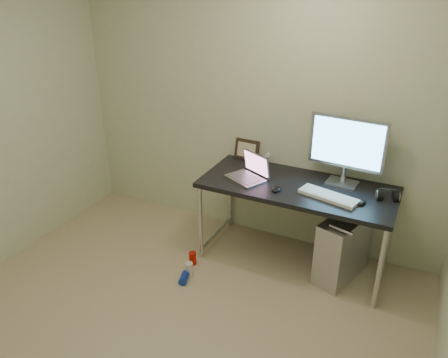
# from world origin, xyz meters

# --- Properties ---
(floor) EXTENTS (3.50, 3.50, 0.00)m
(floor) POSITION_xyz_m (0.00, 0.00, 0.00)
(floor) COLOR tan
(floor) RESTS_ON ground
(wall_back) EXTENTS (3.50, 0.02, 2.50)m
(wall_back) POSITION_xyz_m (0.00, 1.75, 1.25)
(wall_back) COLOR beige
(wall_back) RESTS_ON ground
(desk) EXTENTS (1.58, 0.69, 0.75)m
(desk) POSITION_xyz_m (0.55, 1.40, 0.67)
(desk) COLOR black
(desk) RESTS_ON ground
(tower_computer) EXTENTS (0.38, 0.58, 0.59)m
(tower_computer) POSITION_xyz_m (0.98, 1.38, 0.28)
(tower_computer) COLOR #BBBAC0
(tower_computer) RESTS_ON ground
(cable_a) EXTENTS (0.01, 0.16, 0.69)m
(cable_a) POSITION_xyz_m (0.93, 1.70, 0.40)
(cable_a) COLOR black
(cable_a) RESTS_ON ground
(cable_b) EXTENTS (0.02, 0.11, 0.71)m
(cable_b) POSITION_xyz_m (1.02, 1.68, 0.38)
(cable_b) COLOR black
(cable_b) RESTS_ON ground
(can_red) EXTENTS (0.08, 0.08, 0.12)m
(can_red) POSITION_xyz_m (-0.22, 0.97, 0.06)
(can_red) COLOR #BD1207
(can_red) RESTS_ON ground
(can_white) EXTENTS (0.09, 0.09, 0.12)m
(can_white) POSITION_xyz_m (-0.17, 0.82, 0.06)
(can_white) COLOR silver
(can_white) RESTS_ON ground
(can_blue) EXTENTS (0.10, 0.14, 0.07)m
(can_blue) POSITION_xyz_m (-0.16, 0.73, 0.03)
(can_blue) COLOR #132FA3
(can_blue) RESTS_ON ground
(laptop) EXTENTS (0.39, 0.36, 0.21)m
(laptop) POSITION_xyz_m (0.14, 1.35, 0.80)
(laptop) COLOR #ADAEB5
(laptop) RESTS_ON desk
(monitor) EXTENTS (0.61, 0.20, 0.57)m
(monitor) POSITION_xyz_m (0.87, 1.59, 1.08)
(monitor) COLOR #ADAEB5
(monitor) RESTS_ON desk
(keyboard) EXTENTS (0.48, 0.25, 0.03)m
(keyboard) POSITION_xyz_m (0.83, 1.29, 0.76)
(keyboard) COLOR white
(keyboard) RESTS_ON desk
(mouse_right) EXTENTS (0.08, 0.11, 0.04)m
(mouse_right) POSITION_xyz_m (1.08, 1.31, 0.77)
(mouse_right) COLOR black
(mouse_right) RESTS_ON desk
(mouse_left) EXTENTS (0.08, 0.11, 0.04)m
(mouse_left) POSITION_xyz_m (0.43, 1.24, 0.77)
(mouse_left) COLOR black
(mouse_left) RESTS_ON desk
(headphones) EXTENTS (0.18, 0.10, 0.11)m
(headphones) POSITION_xyz_m (1.24, 1.47, 0.78)
(headphones) COLOR black
(headphones) RESTS_ON desk
(picture_frame) EXTENTS (0.24, 0.08, 0.19)m
(picture_frame) POSITION_xyz_m (-0.05, 1.73, 0.85)
(picture_frame) COLOR black
(picture_frame) RESTS_ON desk
(webcam) EXTENTS (0.04, 0.03, 0.11)m
(webcam) POSITION_xyz_m (0.17, 1.70, 0.83)
(webcam) COLOR silver
(webcam) RESTS_ON desk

